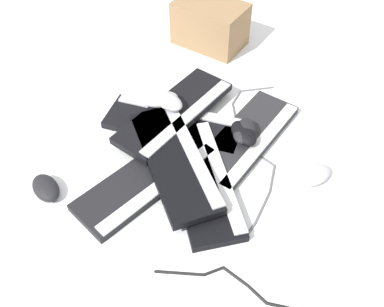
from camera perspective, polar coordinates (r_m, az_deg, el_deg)
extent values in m
plane|color=white|center=(1.26, 2.58, -2.80)|extent=(3.20, 3.20, 0.00)
cube|color=black|center=(1.39, -2.55, 3.86)|extent=(0.42, 0.41, 0.02)
cube|color=silver|center=(1.41, -1.80, 5.80)|extent=(0.33, 0.31, 0.01)
cube|color=black|center=(1.24, -6.08, -3.32)|extent=(0.26, 0.46, 0.02)
cube|color=silver|center=(1.20, -4.38, -4.36)|extent=(0.15, 0.41, 0.01)
cube|color=black|center=(1.23, 1.16, -3.45)|extent=(0.46, 0.27, 0.02)
cube|color=silver|center=(1.23, 3.71, -2.55)|extent=(0.41, 0.15, 0.01)
cube|color=#232326|center=(1.35, 7.09, 1.95)|extent=(0.32, 0.46, 0.02)
cube|color=silver|center=(1.32, 9.23, 1.37)|extent=(0.21, 0.39, 0.01)
cube|color=black|center=(1.24, -2.45, -0.91)|extent=(0.46, 0.22, 0.02)
cube|color=#B2B5BA|center=(1.24, -0.01, 0.22)|extent=(0.42, 0.10, 0.01)
cube|color=black|center=(1.39, -2.33, 5.53)|extent=(0.31, 0.46, 0.02)
cube|color=#B2B5BA|center=(1.35, -0.50, 5.02)|extent=(0.20, 0.40, 0.01)
ellipsoid|color=#B7B7BC|center=(1.38, -4.16, 7.21)|extent=(0.09, 0.12, 0.04)
ellipsoid|color=black|center=(1.31, 6.92, 2.70)|extent=(0.12, 0.08, 0.04)
ellipsoid|color=black|center=(1.32, 6.98, 3.00)|extent=(0.12, 0.13, 0.04)
ellipsoid|color=#B7B7BC|center=(1.37, -3.16, 7.00)|extent=(0.12, 0.10, 0.04)
ellipsoid|color=black|center=(1.27, -18.91, -4.36)|extent=(0.12, 0.08, 0.04)
ellipsoid|color=#B7B7BC|center=(1.28, 15.98, -2.78)|extent=(0.07, 0.11, 0.04)
cylinder|color=#59595B|center=(1.14, 5.64, -11.00)|extent=(0.03, 0.06, 0.01)
cylinder|color=#59595B|center=(1.16, 7.86, -9.95)|extent=(0.03, 0.05, 0.01)
cylinder|color=#59595B|center=(1.20, 9.46, -6.96)|extent=(0.07, 0.10, 0.01)
cylinder|color=#59595B|center=(1.27, 10.70, -3.20)|extent=(0.08, 0.08, 0.01)
cylinder|color=#59595B|center=(1.31, 9.80, -0.73)|extent=(0.07, 0.03, 0.01)
cylinder|color=#59595B|center=(1.35, 8.33, 1.12)|extent=(0.07, 0.03, 0.01)
cylinder|color=#59595B|center=(1.39, 7.00, 3.16)|extent=(0.08, 0.01, 0.01)
cylinder|color=#59595B|center=(1.45, 5.73, 5.44)|extent=(0.09, 0.05, 0.01)
cylinder|color=#59595B|center=(1.51, 6.02, 7.53)|extent=(0.05, 0.07, 0.01)
cylinder|color=#59595B|center=(1.55, 8.67, 8.54)|extent=(0.05, 0.11, 0.01)
sphere|color=#59595B|center=(1.13, 4.04, -11.16)|extent=(0.01, 0.01, 0.01)
sphere|color=#59595B|center=(1.14, 7.22, -10.84)|extent=(0.01, 0.01, 0.01)
sphere|color=#59595B|center=(1.17, 8.48, -9.07)|extent=(0.01, 0.01, 0.01)
sphere|color=#59595B|center=(1.24, 10.38, -4.95)|extent=(0.01, 0.01, 0.01)
sphere|color=#59595B|center=(1.30, 11.00, -1.53)|extent=(0.01, 0.01, 0.01)
sphere|color=#59595B|center=(1.32, 8.63, 0.06)|extent=(0.01, 0.01, 0.01)
sphere|color=#59595B|center=(1.37, 8.04, 2.16)|extent=(0.01, 0.01, 0.01)
sphere|color=#59595B|center=(1.41, 5.99, 4.13)|extent=(0.01, 0.01, 0.01)
sphere|color=#59595B|center=(1.48, 5.48, 6.69)|extent=(0.01, 0.01, 0.01)
sphere|color=#59595B|center=(1.54, 6.54, 8.33)|extent=(0.01, 0.01, 0.01)
sphere|color=#59595B|center=(1.57, 10.75, 8.74)|extent=(0.01, 0.01, 0.01)
cylinder|color=black|center=(1.09, -1.64, -15.58)|extent=(0.07, 0.10, 0.01)
cylinder|color=black|center=(1.09, 2.93, -15.33)|extent=(0.01, 0.05, 0.01)
cylinder|color=black|center=(1.09, 5.82, -15.93)|extent=(0.07, 0.03, 0.01)
cylinder|color=black|center=(1.07, 8.70, -18.00)|extent=(0.06, 0.02, 0.01)
cylinder|color=black|center=(1.07, 12.07, -19.29)|extent=(0.06, 0.06, 0.01)
sphere|color=black|center=(1.09, -4.88, -15.32)|extent=(0.01, 0.01, 0.01)
sphere|color=black|center=(1.08, 1.63, -15.80)|extent=(0.01, 0.01, 0.01)
sphere|color=black|center=(1.09, 4.21, -14.85)|extent=(0.01, 0.01, 0.01)
sphere|color=black|center=(1.08, 7.47, -17.00)|extent=(0.01, 0.01, 0.01)
sphere|color=black|center=(1.07, 9.95, -19.00)|extent=(0.01, 0.01, 0.01)
cube|color=olive|center=(1.73, 2.43, 16.87)|extent=(0.31, 0.27, 0.17)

